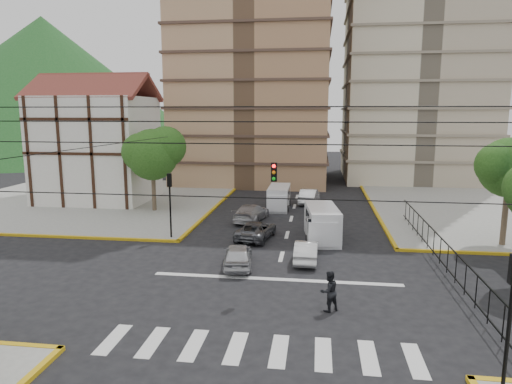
% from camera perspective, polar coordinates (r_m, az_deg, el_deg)
% --- Properties ---
extents(ground, '(160.00, 160.00, 0.00)m').
position_cam_1_polar(ground, '(23.12, 2.18, -11.89)').
color(ground, black).
rests_on(ground, ground).
extents(sidewalk_nw, '(26.00, 26.00, 0.15)m').
position_cam_1_polar(sidewalk_nw, '(47.64, -19.95, -0.94)').
color(sidewalk_nw, gray).
rests_on(sidewalk_nw, ground).
extents(crosswalk_stripes, '(12.00, 2.40, 0.01)m').
position_cam_1_polar(crosswalk_stripes, '(17.73, 0.17, -19.06)').
color(crosswalk_stripes, silver).
rests_on(crosswalk_stripes, ground).
extents(stop_line, '(13.00, 0.40, 0.01)m').
position_cam_1_polar(stop_line, '(24.24, 2.46, -10.83)').
color(stop_line, silver).
rests_on(stop_line, ground).
extents(tudor_building, '(10.80, 8.05, 12.23)m').
position_cam_1_polar(tudor_building, '(46.53, -19.24, 5.29)').
color(tudor_building, silver).
rests_on(tudor_building, ground).
extents(distant_hill, '(70.00, 70.00, 28.00)m').
position_cam_1_polar(distant_hill, '(107.84, -24.76, 11.96)').
color(distant_hill, '#1B521E').
rests_on(distant_hill, ground).
extents(park_fence, '(0.10, 22.50, 1.66)m').
position_cam_1_polar(park_fence, '(28.13, 21.92, -8.59)').
color(park_fence, black).
rests_on(park_fence, ground).
extents(tree_park_c, '(4.65, 3.80, 7.25)m').
position_cam_1_polar(tree_park_c, '(32.84, 29.27, 2.98)').
color(tree_park_c, '#473828').
rests_on(tree_park_c, ground).
extents(tree_tudor, '(5.39, 4.40, 7.43)m').
position_cam_1_polar(tree_tudor, '(40.04, -12.70, 4.88)').
color(tree_tudor, '#473828').
rests_on(tree_tudor, ground).
extents(traffic_light_se, '(0.28, 0.22, 4.40)m').
position_cam_1_polar(traffic_light_se, '(15.73, 29.31, -11.83)').
color(traffic_light_se, black).
rests_on(traffic_light_se, ground).
extents(traffic_light_nw, '(0.28, 0.22, 4.40)m').
position_cam_1_polar(traffic_light_nw, '(31.27, -10.72, -0.32)').
color(traffic_light_nw, black).
rests_on(traffic_light_nw, ground).
extents(traffic_light_hanging, '(18.00, 9.12, 0.92)m').
position_cam_1_polar(traffic_light_hanging, '(19.62, 1.71, 2.04)').
color(traffic_light_hanging, black).
rests_on(traffic_light_hanging, ground).
extents(van_right_lane, '(2.55, 5.21, 2.26)m').
position_cam_1_polar(van_right_lane, '(31.23, 8.24, -4.05)').
color(van_right_lane, silver).
rests_on(van_right_lane, ground).
extents(van_left_lane, '(1.93, 4.51, 2.03)m').
position_cam_1_polar(van_left_lane, '(40.83, 2.86, -0.79)').
color(van_left_lane, silver).
rests_on(van_left_lane, ground).
extents(car_silver_front_left, '(2.10, 4.10, 1.33)m').
position_cam_1_polar(car_silver_front_left, '(25.88, -2.25, -7.90)').
color(car_silver_front_left, '#B6B7BB').
rests_on(car_silver_front_left, ground).
extents(car_white_front_right, '(1.37, 3.77, 1.24)m').
position_cam_1_polar(car_white_front_right, '(26.97, 6.30, -7.32)').
color(car_white_front_right, silver).
rests_on(car_white_front_right, ground).
extents(car_grey_mid_left, '(2.72, 4.67, 1.22)m').
position_cam_1_polar(car_grey_mid_left, '(31.39, 0.01, -4.78)').
color(car_grey_mid_left, '#585A60').
rests_on(car_grey_mid_left, ground).
extents(car_silver_rear_left, '(2.69, 4.98, 1.37)m').
position_cam_1_polar(car_silver_rear_left, '(36.40, -0.61, -2.59)').
color(car_silver_rear_left, '#A6A5AA').
rests_on(car_silver_rear_left, ground).
extents(car_darkgrey_mid_right, '(1.83, 3.86, 1.27)m').
position_cam_1_polar(car_darkgrey_mid_right, '(37.14, 8.27, -2.52)').
color(car_darkgrey_mid_right, '#28282A').
rests_on(car_darkgrey_mid_right, ground).
extents(car_white_rear_right, '(2.03, 4.49, 1.43)m').
position_cam_1_polar(car_white_rear_right, '(43.62, 6.68, -0.51)').
color(car_white_rear_right, white).
rests_on(car_white_rear_right, ground).
extents(pedestrian_crosswalk, '(1.12, 1.07, 1.82)m').
position_cam_1_polar(pedestrian_crosswalk, '(20.57, 9.10, -12.14)').
color(pedestrian_crosswalk, black).
rests_on(pedestrian_crosswalk, ground).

